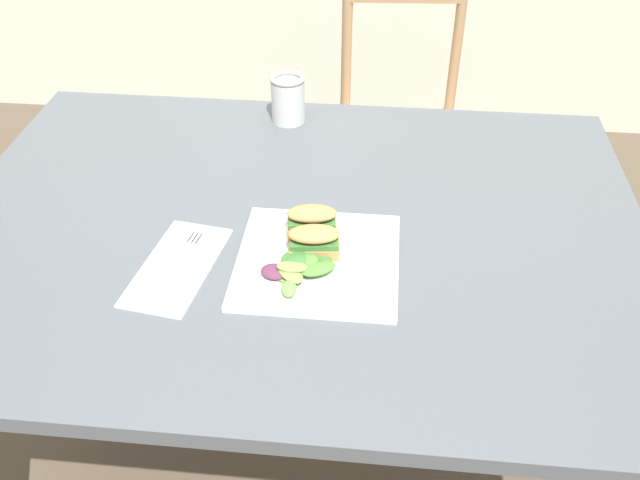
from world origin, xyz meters
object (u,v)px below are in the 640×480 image
(dining_table, at_px, (293,267))
(plate_lunch, at_px, (318,261))
(sandwich_half_back, at_px, (312,220))
(mason_jar_iced_tea, at_px, (288,101))
(fork_on_napkin, at_px, (181,259))
(sandwich_half_front, at_px, (314,241))
(chair_wooden_far, at_px, (399,132))

(dining_table, distance_m, plate_lunch, 0.17)
(sandwich_half_back, relative_size, mason_jar_iced_tea, 0.85)
(plate_lunch, relative_size, mason_jar_iced_tea, 2.51)
(plate_lunch, bearing_deg, mason_jar_iced_tea, 103.34)
(fork_on_napkin, bearing_deg, plate_lunch, 4.48)
(sandwich_half_back, relative_size, fork_on_napkin, 0.51)
(dining_table, xyz_separation_m, mason_jar_iced_tea, (-0.06, 0.40, 0.16))
(sandwich_half_front, height_order, mason_jar_iced_tea, mason_jar_iced_tea)
(dining_table, distance_m, mason_jar_iced_tea, 0.43)
(plate_lunch, distance_m, mason_jar_iced_tea, 0.53)
(chair_wooden_far, bearing_deg, plate_lunch, -98.53)
(chair_wooden_far, bearing_deg, fork_on_napkin, -110.77)
(sandwich_half_front, bearing_deg, fork_on_napkin, -172.05)
(chair_wooden_far, relative_size, mason_jar_iced_tea, 7.76)
(dining_table, relative_size, sandwich_half_back, 13.92)
(sandwich_half_back, bearing_deg, plate_lunch, -76.22)
(sandwich_half_front, bearing_deg, plate_lunch, -60.91)
(plate_lunch, xyz_separation_m, sandwich_half_front, (-0.01, 0.01, 0.03))
(plate_lunch, xyz_separation_m, mason_jar_iced_tea, (-0.12, 0.51, 0.05))
(dining_table, relative_size, sandwich_half_front, 13.92)
(dining_table, distance_m, sandwich_half_back, 0.16)
(sandwich_half_back, height_order, fork_on_napkin, sandwich_half_back)
(dining_table, bearing_deg, sandwich_half_back, -43.51)
(sandwich_half_back, distance_m, fork_on_napkin, 0.24)
(plate_lunch, xyz_separation_m, sandwich_half_back, (-0.02, 0.07, 0.03))
(dining_table, xyz_separation_m, plate_lunch, (0.06, -0.11, 0.12))
(chair_wooden_far, xyz_separation_m, sandwich_half_back, (-0.17, -0.94, 0.33))
(plate_lunch, height_order, mason_jar_iced_tea, mason_jar_iced_tea)
(fork_on_napkin, bearing_deg, dining_table, 36.85)
(dining_table, height_order, sandwich_half_back, sandwich_half_back)
(plate_lunch, bearing_deg, sandwich_half_front, 119.09)
(plate_lunch, relative_size, sandwich_half_back, 2.95)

